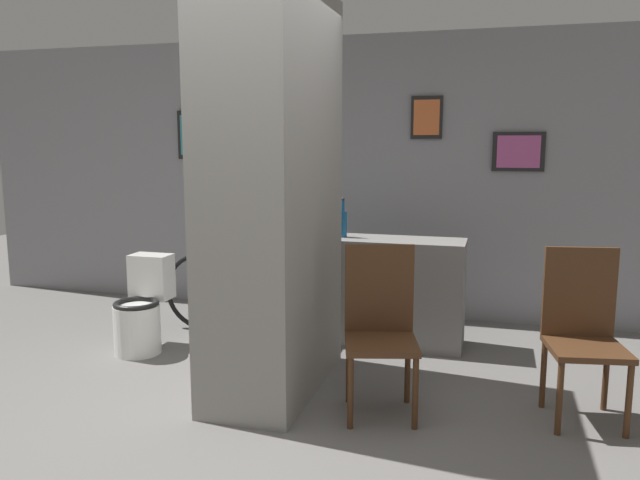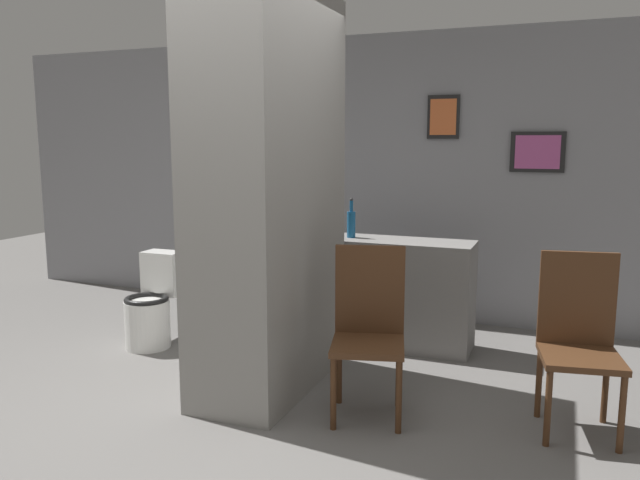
{
  "view_description": "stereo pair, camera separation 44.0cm",
  "coord_description": "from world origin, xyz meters",
  "views": [
    {
      "loc": [
        1.33,
        -3.15,
        1.65
      ],
      "look_at": [
        0.14,
        1.04,
        0.95
      ],
      "focal_mm": 35.0,
      "sensor_mm": 36.0,
      "label": 1
    },
    {
      "loc": [
        1.75,
        -3.0,
        1.65
      ],
      "look_at": [
        0.14,
        1.04,
        0.95
      ],
      "focal_mm": 35.0,
      "sensor_mm": 36.0,
      "label": 2
    }
  ],
  "objects": [
    {
      "name": "ground_plane",
      "position": [
        0.0,
        0.0,
        0.0
      ],
      "size": [
        14.0,
        14.0,
        0.0
      ],
      "primitive_type": "plane",
      "color": "slate"
    },
    {
      "name": "bottle_tall",
      "position": [
        0.14,
        1.75,
        0.99
      ],
      "size": [
        0.07,
        0.07,
        0.32
      ],
      "color": "#19598C",
      "rests_on": "counter_shelf"
    },
    {
      "name": "wall_back",
      "position": [
        0.0,
        2.63,
        1.3
      ],
      "size": [
        8.0,
        0.09,
        2.6
      ],
      "color": "gray",
      "rests_on": "ground_plane"
    },
    {
      "name": "chair_near_pillar",
      "position": [
        0.68,
        0.47,
        0.55
      ],
      "size": [
        0.52,
        0.52,
        1.02
      ],
      "rotation": [
        0.0,
        0.0,
        0.26
      ],
      "color": "#4C2D19",
      "rests_on": "ground_plane"
    },
    {
      "name": "pillar_center",
      "position": [
        -0.06,
        0.64,
        1.3
      ],
      "size": [
        0.62,
        1.28,
        2.6
      ],
      "color": "gray",
      "rests_on": "ground_plane"
    },
    {
      "name": "bicycle",
      "position": [
        -0.65,
        1.66,
        0.36
      ],
      "size": [
        1.61,
        0.42,
        0.73
      ],
      "color": "black",
      "rests_on": "ground_plane"
    },
    {
      "name": "toilet",
      "position": [
        -1.32,
        1.04,
        0.32
      ],
      "size": [
        0.36,
        0.52,
        0.74
      ],
      "color": "white",
      "rests_on": "ground_plane"
    },
    {
      "name": "counter_shelf",
      "position": [
        0.45,
        1.76,
        0.43
      ],
      "size": [
        1.34,
        0.44,
        0.87
      ],
      "color": "gray",
      "rests_on": "ground_plane"
    },
    {
      "name": "chair_by_doorway",
      "position": [
        1.86,
        0.71,
        0.55
      ],
      "size": [
        0.49,
        0.49,
        1.02
      ],
      "rotation": [
        0.0,
        0.0,
        0.17
      ],
      "color": "#4C2D19",
      "rests_on": "ground_plane"
    }
  ]
}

